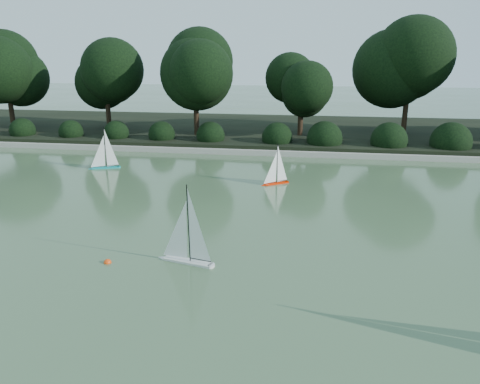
% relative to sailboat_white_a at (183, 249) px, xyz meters
% --- Properties ---
extents(ground, '(80.00, 80.00, 0.00)m').
position_rel_sailboat_white_a_xyz_m(ground, '(0.70, -0.35, -0.24)').
color(ground, '#385030').
rests_on(ground, ground).
extents(pond_coping, '(40.00, 0.35, 0.18)m').
position_rel_sailboat_white_a_xyz_m(pond_coping, '(0.70, 8.65, -0.15)').
color(pond_coping, gray).
rests_on(pond_coping, ground).
extents(far_bank, '(40.00, 8.00, 0.30)m').
position_rel_sailboat_white_a_xyz_m(far_bank, '(0.70, 12.65, -0.09)').
color(far_bank, black).
rests_on(far_bank, ground).
extents(tree_line, '(26.31, 3.93, 4.39)m').
position_rel_sailboat_white_a_xyz_m(tree_line, '(1.93, 11.08, 2.40)').
color(tree_line, black).
rests_on(tree_line, ground).
extents(shrub_hedge, '(29.10, 1.10, 1.10)m').
position_rel_sailboat_white_a_xyz_m(shrub_hedge, '(0.70, 9.55, 0.21)').
color(shrub_hedge, black).
rests_on(shrub_hedge, ground).
extents(sailboat_white_a, '(1.11, 0.42, 1.51)m').
position_rel_sailboat_white_a_xyz_m(sailboat_white_a, '(0.00, 0.00, 0.00)').
color(sailboat_white_a, silver).
rests_on(sailboat_white_a, ground).
extents(sailboat_orange, '(0.78, 0.56, 1.17)m').
position_rel_sailboat_white_a_xyz_m(sailboat_orange, '(1.17, 5.07, -0.05)').
color(sailboat_orange, '#F02100').
rests_on(sailboat_orange, ground).
extents(sailboat_teal, '(0.97, 0.49, 1.36)m').
position_rel_sailboat_white_a_xyz_m(sailboat_teal, '(-4.18, 6.02, -0.02)').
color(sailboat_teal, teal).
rests_on(sailboat_teal, ground).
extents(race_buoy, '(0.13, 0.13, 0.13)m').
position_rel_sailboat_white_a_xyz_m(race_buoy, '(-1.30, -0.23, -0.24)').
color(race_buoy, '#F1420C').
rests_on(race_buoy, ground).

